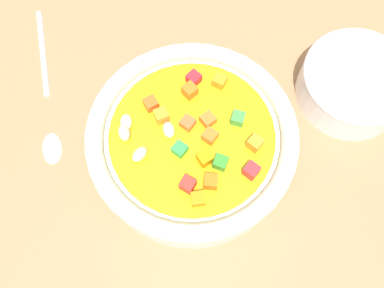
{
  "coord_description": "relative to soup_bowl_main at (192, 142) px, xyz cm",
  "views": [
    {
      "loc": [
        15.3,
        2.85,
        42.2
      ],
      "look_at": [
        0.0,
        0.0,
        2.89
      ],
      "focal_mm": 39.24,
      "sensor_mm": 36.0,
      "label": 1
    }
  ],
  "objects": [
    {
      "name": "soup_bowl_main",
      "position": [
        0.0,
        0.0,
        0.0
      ],
      "size": [
        20.52,
        20.52,
        6.54
      ],
      "color": "white",
      "rests_on": "ground_plane"
    },
    {
      "name": "spoon",
      "position": [
        -2.98,
        -17.09,
        -2.9
      ],
      "size": [
        19.24,
        9.07,
        0.91
      ],
      "rotation": [
        0.0,
        0.0,
        6.68
      ],
      "color": "silver",
      "rests_on": "ground_plane"
    },
    {
      "name": "ground_plane",
      "position": [
        -0.0,
        -0.0,
        -4.31
      ],
      "size": [
        140.0,
        140.0,
        2.0
      ],
      "primitive_type": "cube",
      "color": "#9E754F"
    },
    {
      "name": "side_bowl_small",
      "position": [
        -10.44,
        15.98,
        -1.01
      ],
      "size": [
        11.87,
        11.87,
        4.44
      ],
      "color": "white",
      "rests_on": "ground_plane"
    }
  ]
}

